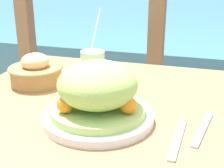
% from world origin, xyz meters
% --- Properties ---
extents(patio_table, '(0.92, 0.86, 0.75)m').
position_xyz_m(patio_table, '(0.00, 0.00, 0.64)').
color(patio_table, '#997047').
rests_on(patio_table, ground_plane).
extents(railing_fence, '(2.80, 0.08, 1.15)m').
position_xyz_m(railing_fence, '(-0.00, 0.69, 0.78)').
color(railing_fence, brown).
rests_on(railing_fence, ground_plane).
extents(sea_backdrop, '(12.00, 4.00, 0.58)m').
position_xyz_m(sea_backdrop, '(0.00, 3.19, 0.29)').
color(sea_backdrop, teal).
rests_on(sea_backdrop, ground_plane).
extents(salad_plate, '(0.27, 0.27, 0.15)m').
position_xyz_m(salad_plate, '(-0.01, -0.08, 0.81)').
color(salad_plate, silver).
rests_on(salad_plate, patio_table).
extents(drink_glass, '(0.07, 0.07, 0.25)m').
position_xyz_m(drink_glass, '(-0.09, 0.11, 0.81)').
color(drink_glass, beige).
rests_on(drink_glass, patio_table).
extents(bread_basket, '(0.17, 0.17, 0.10)m').
position_xyz_m(bread_basket, '(-0.29, 0.11, 0.79)').
color(bread_basket, '#AD7F47').
rests_on(bread_basket, patio_table).
extents(fork, '(0.02, 0.18, 0.00)m').
position_xyz_m(fork, '(0.18, -0.12, 0.75)').
color(fork, silver).
rests_on(fork, patio_table).
extents(knife, '(0.05, 0.18, 0.00)m').
position_xyz_m(knife, '(0.24, -0.05, 0.75)').
color(knife, silver).
rests_on(knife, patio_table).
extents(orange_near_basket, '(0.06, 0.06, 0.06)m').
position_xyz_m(orange_near_basket, '(-0.11, 0.22, 0.78)').
color(orange_near_basket, orange).
rests_on(orange_near_basket, patio_table).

